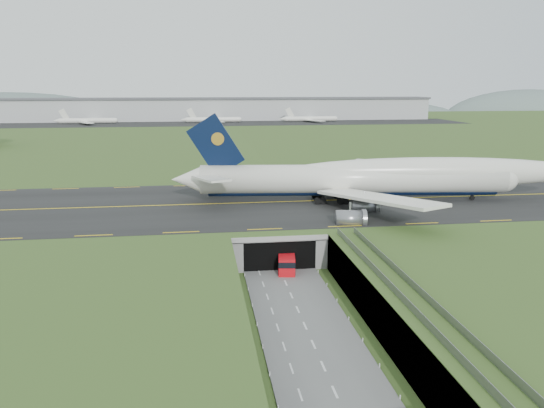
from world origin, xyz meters
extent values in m
plane|color=#3B5221|center=(0.00, 0.00, 0.00)|extent=(900.00, 900.00, 0.00)
cube|color=gray|center=(0.00, 0.00, 3.00)|extent=(800.00, 800.00, 6.00)
cube|color=slate|center=(0.00, -7.50, 0.10)|extent=(12.00, 75.00, 0.20)
cube|color=black|center=(0.00, 33.00, 6.09)|extent=(800.00, 44.00, 0.18)
cube|color=gray|center=(0.00, 19.00, 5.50)|extent=(16.00, 22.00, 1.00)
cube|color=gray|center=(-7.00, 19.00, 3.00)|extent=(2.00, 22.00, 6.00)
cube|color=gray|center=(7.00, 19.00, 3.00)|extent=(2.00, 22.00, 6.00)
cube|color=black|center=(0.00, 14.00, 2.50)|extent=(12.00, 12.00, 5.00)
cube|color=#A8A8A3|center=(0.00, 7.95, 5.60)|extent=(17.00, 0.50, 0.80)
cube|color=#A8A8A3|center=(11.00, -18.50, 5.80)|extent=(3.00, 53.00, 0.50)
cube|color=gray|center=(9.60, -18.50, 6.55)|extent=(0.06, 53.00, 1.00)
cube|color=gray|center=(12.40, -18.50, 6.55)|extent=(0.06, 53.00, 1.00)
cylinder|color=#A8A8A3|center=(11.00, -28.00, 2.80)|extent=(0.90, 0.90, 5.60)
cylinder|color=#A8A8A3|center=(11.00, -16.00, 2.80)|extent=(0.90, 0.90, 5.60)
cylinder|color=#A8A8A3|center=(11.00, -4.00, 2.80)|extent=(0.90, 0.90, 5.60)
cylinder|color=silver|center=(19.16, 31.86, 10.86)|extent=(63.95, 13.21, 5.99)
sphere|color=silver|center=(50.80, 28.23, 10.86)|extent=(6.50, 6.50, 5.87)
cone|color=silver|center=(-15.26, 35.80, 10.86)|extent=(7.16, 6.40, 5.69)
ellipsoid|color=silver|center=(36.25, 29.90, 12.21)|extent=(64.76, 12.83, 6.29)
ellipsoid|color=black|center=(49.87, 28.34, 11.61)|extent=(4.47, 3.08, 2.10)
cylinder|color=black|center=(19.16, 31.86, 8.53)|extent=(60.39, 9.39, 2.52)
cube|color=silver|center=(22.73, 46.53, 9.93)|extent=(21.98, 26.45, 2.52)
cube|color=silver|center=(-8.88, 42.14, 12.27)|extent=(9.32, 10.88, 0.96)
cube|color=silver|center=(19.32, 16.76, 9.93)|extent=(17.19, 28.36, 2.52)
cube|color=silver|center=(-10.48, 28.18, 12.27)|extent=(7.69, 11.14, 0.96)
cube|color=black|center=(-9.21, 35.11, 17.89)|extent=(11.90, 1.91, 13.25)
cylinder|color=gold|center=(-8.75, 35.06, 19.29)|extent=(2.68, 0.95, 2.62)
cylinder|color=slate|center=(20.85, 40.62, 7.02)|extent=(5.19, 3.62, 3.09)
cylinder|color=slate|center=(17.58, 50.89, 7.02)|extent=(5.19, 3.62, 3.09)
cylinder|color=slate|center=(18.83, 22.94, 7.02)|extent=(5.19, 3.62, 3.09)
cylinder|color=slate|center=(13.31, 13.67, 7.02)|extent=(5.19, 3.62, 3.09)
cylinder|color=black|center=(44.47, 28.96, 6.70)|extent=(1.08, 0.58, 1.03)
cube|color=black|center=(14.98, 32.34, 6.84)|extent=(6.33, 7.15, 1.31)
cube|color=red|center=(1.10, 7.90, 1.61)|extent=(3.66, 7.38, 2.83)
cube|color=black|center=(1.10, 7.90, 2.18)|extent=(3.73, 7.48, 0.94)
cube|color=black|center=(1.10, 7.90, 0.44)|extent=(3.40, 6.89, 0.47)
cylinder|color=black|center=(-0.46, 5.75, 0.52)|extent=(0.45, 0.89, 0.85)
cylinder|color=black|center=(0.23, 10.41, 0.52)|extent=(0.45, 0.89, 0.85)
cylinder|color=black|center=(1.96, 5.39, 0.52)|extent=(0.45, 0.89, 0.85)
cylinder|color=black|center=(2.66, 10.05, 0.52)|extent=(0.45, 0.89, 0.85)
cube|color=#B2B2B2|center=(0.00, 300.00, 13.50)|extent=(300.00, 22.00, 15.00)
cube|color=#4C4C51|center=(0.00, 300.00, 21.00)|extent=(302.00, 24.00, 1.20)
cube|color=black|center=(0.00, 270.00, 6.14)|extent=(320.00, 50.00, 0.08)
cylinder|color=silver|center=(-81.41, 275.00, 8.18)|extent=(34.00, 3.20, 3.20)
cylinder|color=silver|center=(-2.76, 275.00, 8.18)|extent=(34.00, 3.20, 3.20)
cylinder|color=silver|center=(61.50, 275.00, 8.18)|extent=(34.00, 3.20, 3.20)
ellipsoid|color=#52625E|center=(-180.00, 430.00, -4.00)|extent=(220.00, 77.00, 56.00)
ellipsoid|color=#52625E|center=(120.00, 430.00, -4.00)|extent=(260.00, 91.00, 44.00)
ellipsoid|color=#52625E|center=(320.00, 430.00, -4.00)|extent=(180.00, 63.00, 60.00)
camera|label=1|loc=(-12.68, -73.94, 30.01)|focal=35.00mm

